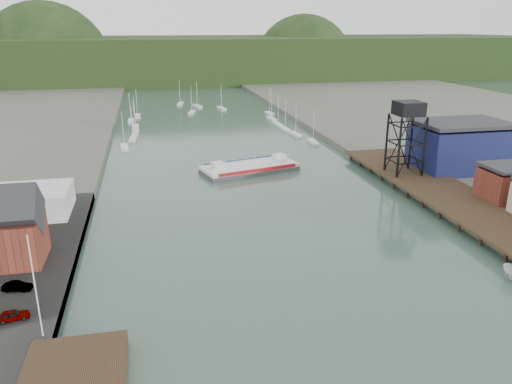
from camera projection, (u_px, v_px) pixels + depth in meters
name	position (u px, v px, depth m)	size (l,w,h in m)	color
ground	(361.00, 365.00, 52.30)	(600.00, 600.00, 0.00)	#324F46
east_pier	(442.00, 191.00, 100.76)	(14.00, 70.00, 2.45)	black
white_shed	(17.00, 202.00, 88.60)	(18.00, 12.00, 4.50)	silver
flagpole	(35.00, 287.00, 52.54)	(0.16, 0.16, 12.00)	silver
lift_tower	(408.00, 113.00, 108.01)	(6.50, 6.50, 16.00)	black
blue_shed	(460.00, 146.00, 115.60)	(20.50, 14.50, 11.30)	#0E123E
marina_sailboats	(206.00, 122.00, 180.46)	(57.71, 92.65, 0.90)	silver
distant_hills	(170.00, 62.00, 327.33)	(500.00, 120.00, 80.00)	black
chain_ferry	(250.00, 168.00, 120.83)	(24.61, 14.84, 3.31)	#434345
car_west_a	(12.00, 315.00, 57.22)	(1.46, 3.63, 1.24)	#999999
car_west_b	(17.00, 286.00, 63.56)	(1.26, 3.62, 1.19)	#999999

